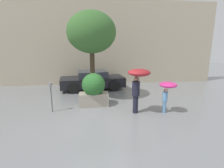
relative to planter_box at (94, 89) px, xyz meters
The scene contains 8 objects.
ground_plane 1.81m from the planter_box, 80.45° to the right, with size 40.00×40.00×0.00m, color slate.
building_facade 5.38m from the planter_box, 86.90° to the left, with size 18.00×0.30×6.00m.
planter_box is the anchor object (origin of this frame).
person_adult 2.31m from the planter_box, 33.41° to the right, with size 0.93×0.93×1.94m.
person_child 3.39m from the planter_box, 22.64° to the right, with size 0.74×0.74×1.37m.
parked_car_near 3.28m from the planter_box, 90.66° to the left, with size 4.31×2.32×1.21m.
street_tree 2.91m from the planter_box, 91.47° to the left, with size 2.51×2.51×4.60m.
parking_meter 1.95m from the planter_box, 161.97° to the right, with size 0.14×0.14×1.32m.
Camera 1 is at (-0.31, -6.57, 2.94)m, focal length 28.00 mm.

